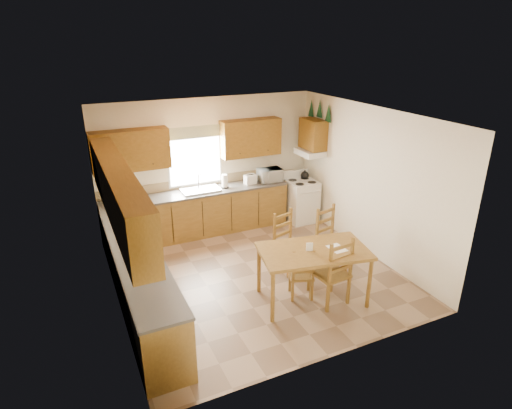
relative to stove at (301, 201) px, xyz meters
name	(u,v)px	position (x,y,z in m)	size (l,w,h in m)	color
floor	(255,274)	(-1.87, -1.65, -0.44)	(4.50, 4.50, 0.00)	#876C52
ceiling	(255,116)	(-1.87, -1.65, 2.26)	(4.50, 4.50, 0.00)	brown
wall_left	(109,225)	(-4.12, -1.65, 0.91)	(4.50, 4.50, 0.00)	silver
wall_right	(368,182)	(0.38, -1.65, 0.91)	(4.50, 4.50, 0.00)	silver
wall_back	(209,164)	(-1.87, 0.60, 0.91)	(4.50, 4.50, 0.00)	silver
wall_front	(337,265)	(-1.87, -3.90, 0.91)	(4.50, 4.50, 0.00)	silver
lower_cab_back	(198,214)	(-2.25, 0.30, 0.00)	(3.75, 0.60, 0.88)	brown
lower_cab_left	(140,282)	(-3.82, -1.80, 0.00)	(0.60, 3.60, 0.88)	brown
counter_back	(197,192)	(-2.25, 0.30, 0.46)	(3.75, 0.63, 0.04)	#47433F
counter_left	(136,254)	(-3.82, -1.80, 0.46)	(0.63, 3.60, 0.04)	#47433F
backsplash	(192,183)	(-2.25, 0.59, 0.57)	(3.75, 0.01, 0.18)	#8F7B56
upper_cab_back_left	(130,150)	(-3.42, 0.43, 1.41)	(1.41, 0.33, 0.75)	brown
upper_cab_back_right	(251,138)	(-1.01, 0.43, 1.41)	(1.25, 0.33, 0.75)	brown
upper_cab_left	(119,193)	(-3.96, -1.80, 1.41)	(0.33, 3.60, 0.75)	brown
upper_cab_stove	(313,134)	(0.21, 0.00, 1.46)	(0.33, 0.62, 0.62)	brown
range_hood	(310,152)	(0.16, 0.00, 1.08)	(0.44, 0.62, 0.12)	silver
window_frame	(195,157)	(-2.17, 0.57, 1.11)	(1.13, 0.02, 1.18)	silver
window_pane	(195,157)	(-2.17, 0.56, 1.11)	(1.05, 0.01, 1.10)	white
window_valance	(194,132)	(-2.17, 0.54, 1.61)	(1.19, 0.01, 0.24)	#495D38
sink_basin	(201,190)	(-2.17, 0.30, 0.50)	(0.75, 0.45, 0.04)	silver
pine_decal_a	(328,113)	(0.34, -0.32, 1.94)	(0.22, 0.22, 0.36)	#144022
pine_decal_b	(320,108)	(0.34, 0.00, 1.98)	(0.22, 0.22, 0.36)	#144022
pine_decal_c	(311,108)	(0.34, 0.32, 1.94)	(0.22, 0.22, 0.36)	#144022
stove	(301,201)	(0.00, 0.00, 0.00)	(0.60, 0.61, 0.88)	silver
coffeemaker	(115,196)	(-3.80, 0.26, 0.64)	(0.19, 0.22, 0.32)	silver
paper_towel	(225,181)	(-1.66, 0.28, 0.62)	(0.12, 0.12, 0.28)	white
toaster	(250,179)	(-1.09, 0.28, 0.58)	(0.24, 0.15, 0.19)	silver
microwave	(270,175)	(-0.65, 0.25, 0.62)	(0.46, 0.33, 0.27)	silver
dining_table	(312,275)	(-1.40, -2.69, -0.01)	(1.60, 0.91, 0.86)	brown
chair_near_left	(331,270)	(-1.18, -2.86, 0.11)	(0.47, 0.44, 1.11)	brown
chair_near_right	(301,272)	(-1.50, -2.54, -0.01)	(0.36, 0.34, 0.86)	brown
chair_far_left	(290,243)	(-1.28, -1.77, 0.08)	(0.44, 0.42, 1.05)	brown
chair_far_right	(332,239)	(-0.55, -1.96, 0.09)	(0.45, 0.43, 1.07)	brown
table_paper	(337,248)	(-1.06, -2.80, 0.42)	(0.22, 0.29, 0.00)	white
table_card	(310,247)	(-1.47, -2.69, 0.48)	(0.10, 0.02, 0.13)	white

